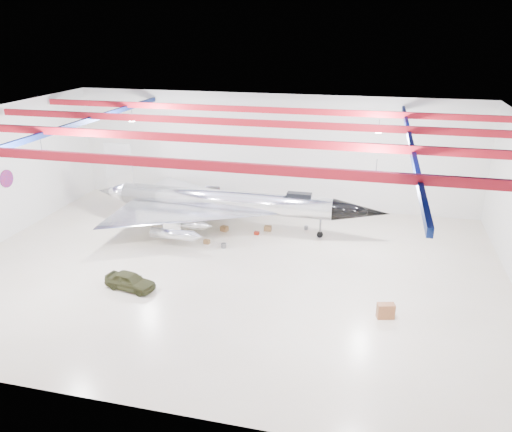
# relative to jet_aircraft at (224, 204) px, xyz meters

# --- Properties ---
(floor) EXTENTS (40.00, 40.00, 0.00)m
(floor) POSITION_rel_jet_aircraft_xyz_m (2.64, -7.42, -2.36)
(floor) COLOR beige
(floor) RESTS_ON ground
(wall_back) EXTENTS (40.00, 0.00, 40.00)m
(wall_back) POSITION_rel_jet_aircraft_xyz_m (2.64, 7.58, 3.14)
(wall_back) COLOR silver
(wall_back) RESTS_ON floor
(ceiling) EXTENTS (40.00, 40.00, 0.00)m
(ceiling) POSITION_rel_jet_aircraft_xyz_m (2.64, -7.42, 8.64)
(ceiling) COLOR #0A0F38
(ceiling) RESTS_ON wall_back
(ceiling_structure) EXTENTS (39.50, 29.50, 1.08)m
(ceiling_structure) POSITION_rel_jet_aircraft_xyz_m (2.64, -7.42, 7.96)
(ceiling_structure) COLOR maroon
(ceiling_structure) RESTS_ON ceiling
(wall_roundel) EXTENTS (0.10, 1.50, 1.50)m
(wall_roundel) POSITION_rel_jet_aircraft_xyz_m (-17.30, -5.42, 2.64)
(wall_roundel) COLOR #B21414
(wall_roundel) RESTS_ON wall_left
(jet_aircraft) EXTENTS (26.37, 15.08, 7.20)m
(jet_aircraft) POSITION_rel_jet_aircraft_xyz_m (0.00, 0.00, 0.00)
(jet_aircraft) COLOR silver
(jet_aircraft) RESTS_ON floor
(jeep) EXTENTS (3.82, 2.08, 1.23)m
(jeep) POSITION_rel_jet_aircraft_xyz_m (-3.08, -12.02, -1.75)
(jeep) COLOR #32351A
(jeep) RESTS_ON floor
(desk) EXTENTS (1.17, 0.79, 0.98)m
(desk) POSITION_rel_jet_aircraft_xyz_m (13.97, -11.62, -1.87)
(desk) COLOR brown
(desk) RESTS_ON floor
(crate_ply) EXTENTS (0.53, 0.45, 0.34)m
(crate_ply) POSITION_rel_jet_aircraft_xyz_m (-0.46, -3.52, -2.20)
(crate_ply) COLOR olive
(crate_ply) RESTS_ON floor
(toolbox_red) EXTENTS (0.46, 0.40, 0.28)m
(toolbox_red) POSITION_rel_jet_aircraft_xyz_m (3.11, -0.68, -2.22)
(toolbox_red) COLOR maroon
(toolbox_red) RESTS_ON floor
(engine_drum) EXTENTS (0.54, 0.54, 0.38)m
(engine_drum) POSITION_rel_jet_aircraft_xyz_m (1.14, -3.97, -2.17)
(engine_drum) COLOR #59595B
(engine_drum) RESTS_ON floor
(parts_bin) EXTENTS (0.63, 0.51, 0.43)m
(parts_bin) POSITION_rel_jet_aircraft_xyz_m (3.86, 0.44, -2.15)
(parts_bin) COLOR olive
(parts_bin) RESTS_ON floor
(oil_barrel) EXTENTS (0.75, 0.67, 0.44)m
(oil_barrel) POSITION_rel_jet_aircraft_xyz_m (0.14, -0.54, -2.15)
(oil_barrel) COLOR olive
(oil_barrel) RESTS_ON floor
(spares_box) EXTENTS (0.45, 0.45, 0.32)m
(spares_box) POSITION_rel_jet_aircraft_xyz_m (7.13, 1.48, -2.20)
(spares_box) COLOR #59595B
(spares_box) RESTS_ON floor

